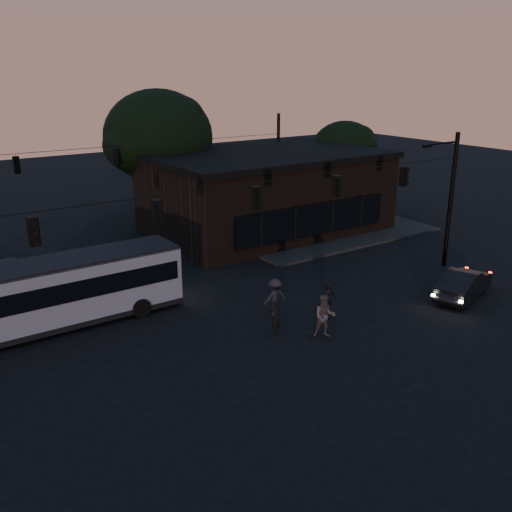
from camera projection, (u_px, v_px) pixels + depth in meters
ground at (313, 354)px, 22.44m from camera, size 120.00×120.00×0.00m
sidewalk_far_right at (317, 228)px, 39.82m from camera, size 14.00×10.00×0.15m
building at (266, 191)px, 38.94m from camera, size 15.40×10.41×5.40m
tree_behind at (158, 136)px, 39.89m from camera, size 7.60×7.60×9.43m
tree_right at (344, 150)px, 44.74m from camera, size 5.20×5.20×6.86m
signal_rig_near at (256, 224)px, 24.18m from camera, size 26.24×0.30×7.50m
signal_rig_far at (116, 174)px, 36.80m from camera, size 26.24×0.30×7.50m
bus at (60, 289)px, 24.52m from camera, size 10.61×2.72×2.98m
car at (464, 283)px, 27.86m from camera, size 4.59×2.75×1.43m
pedestrian_a at (277, 318)px, 23.85m from camera, size 0.68×0.60×1.58m
pedestrian_b at (325, 316)px, 23.64m from camera, size 1.15×1.08×1.87m
pedestrian_c at (328, 301)px, 25.40m from camera, size 1.09×0.63×1.74m
pedestrian_d at (275, 297)px, 25.82m from camera, size 1.18×0.76×1.73m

